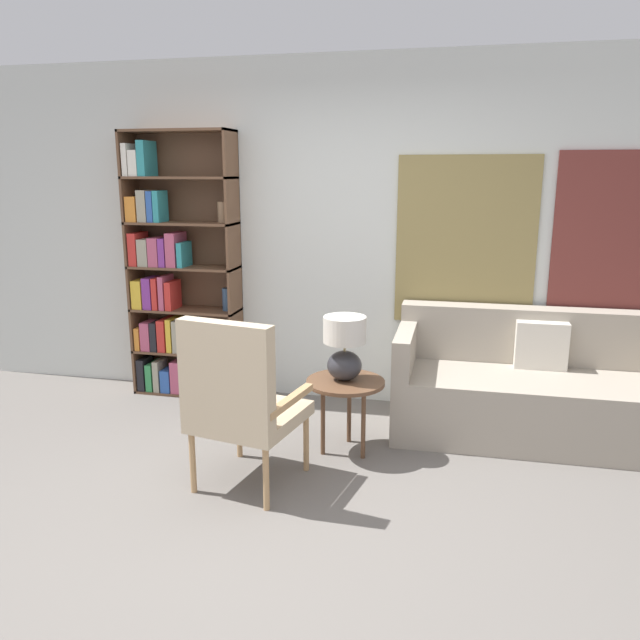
{
  "coord_description": "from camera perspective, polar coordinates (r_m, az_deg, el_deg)",
  "views": [
    {
      "loc": [
        0.99,
        -2.83,
        1.83
      ],
      "look_at": [
        0.13,
        1.0,
        0.9
      ],
      "focal_mm": 35.0,
      "sensor_mm": 36.0,
      "label": 1
    }
  ],
  "objects": [
    {
      "name": "ground_plane",
      "position": [
        3.52,
        -5.96,
        -18.11
      ],
      "size": [
        14.0,
        14.0,
        0.0
      ],
      "primitive_type": "plane",
      "color": "#66605B"
    },
    {
      "name": "wall_back",
      "position": [
        4.97,
        1.95,
        7.78
      ],
      "size": [
        6.4,
        0.08,
        2.7
      ],
      "color": "silver",
      "rests_on": "ground_plane"
    },
    {
      "name": "bookshelf",
      "position": [
        5.29,
        -13.42,
        3.63
      ],
      "size": [
        0.89,
        0.3,
        2.16
      ],
      "color": "brown",
      "rests_on": "ground_plane"
    },
    {
      "name": "armchair",
      "position": [
        3.61,
        -7.49,
        -6.91
      ],
      "size": [
        0.67,
        0.7,
        1.05
      ],
      "color": "tan",
      "rests_on": "ground_plane"
    },
    {
      "name": "couch",
      "position": [
        4.71,
        19.45,
        -6.1
      ],
      "size": [
        2.02,
        0.84,
        0.86
      ],
      "color": "#9E9384",
      "rests_on": "ground_plane"
    },
    {
      "name": "side_table",
      "position": [
        4.13,
        2.34,
        -6.23
      ],
      "size": [
        0.52,
        0.52,
        0.5
      ],
      "color": "brown",
      "rests_on": "ground_plane"
    },
    {
      "name": "table_lamp",
      "position": [
        4.06,
        2.26,
        -2.31
      ],
      "size": [
        0.28,
        0.28,
        0.43
      ],
      "color": "#2D2D33",
      "rests_on": "side_table"
    }
  ]
}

